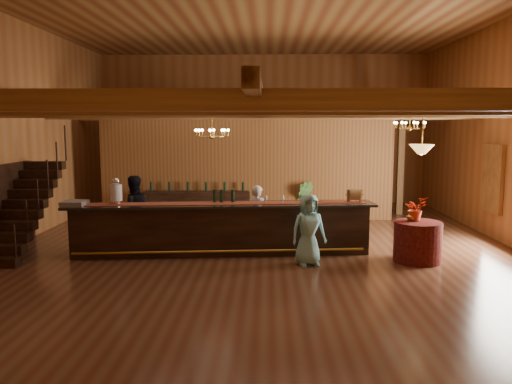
{
  "coord_description": "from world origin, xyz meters",
  "views": [
    {
      "loc": [
        0.17,
        -11.85,
        2.87
      ],
      "look_at": [
        -0.12,
        0.41,
        1.26
      ],
      "focal_mm": 35.0,
      "sensor_mm": 36.0,
      "label": 1
    }
  ],
  "objects_px": {
    "round_table": "(418,242)",
    "bartender": "(257,216)",
    "guest": "(309,230)",
    "floor_plant": "(302,201)",
    "backbar_shelf": "(197,206)",
    "chandelier_right": "(410,125)",
    "staff_second": "(133,211)",
    "pendant_lamp": "(422,149)",
    "tasting_bar": "(222,228)",
    "beverage_dispenser": "(116,191)",
    "raffle_drum": "(355,195)",
    "chandelier_left": "(212,133)"
  },
  "relations": [
    {
      "from": "tasting_bar",
      "to": "staff_second",
      "type": "bearing_deg",
      "value": 157.79
    },
    {
      "from": "tasting_bar",
      "to": "chandelier_left",
      "type": "bearing_deg",
      "value": 105.38
    },
    {
      "from": "chandelier_left",
      "to": "guest",
      "type": "distance_m",
      "value": 3.36
    },
    {
      "from": "backbar_shelf",
      "to": "guest",
      "type": "distance_m",
      "value": 5.8
    },
    {
      "from": "chandelier_right",
      "to": "guest",
      "type": "distance_m",
      "value": 4.42
    },
    {
      "from": "guest",
      "to": "bartender",
      "type": "bearing_deg",
      "value": 108.79
    },
    {
      "from": "tasting_bar",
      "to": "raffle_drum",
      "type": "xyz_separation_m",
      "value": [
        3.01,
        0.22,
        0.74
      ]
    },
    {
      "from": "pendant_lamp",
      "to": "guest",
      "type": "relative_size",
      "value": 0.6
    },
    {
      "from": "backbar_shelf",
      "to": "floor_plant",
      "type": "bearing_deg",
      "value": -0.97
    },
    {
      "from": "raffle_drum",
      "to": "floor_plant",
      "type": "distance_m",
      "value": 4.14
    },
    {
      "from": "round_table",
      "to": "bartender",
      "type": "bearing_deg",
      "value": 159.96
    },
    {
      "from": "beverage_dispenser",
      "to": "guest",
      "type": "bearing_deg",
      "value": -9.8
    },
    {
      "from": "chandelier_right",
      "to": "guest",
      "type": "bearing_deg",
      "value": -135.56
    },
    {
      "from": "beverage_dispenser",
      "to": "bartender",
      "type": "xyz_separation_m",
      "value": [
        3.11,
        0.85,
        -0.69
      ]
    },
    {
      "from": "round_table",
      "to": "backbar_shelf",
      "type": "bearing_deg",
      "value": 139.21
    },
    {
      "from": "backbar_shelf",
      "to": "bartender",
      "type": "xyz_separation_m",
      "value": [
        1.91,
        -3.37,
        0.29
      ]
    },
    {
      "from": "chandelier_right",
      "to": "floor_plant",
      "type": "bearing_deg",
      "value": 137.09
    },
    {
      "from": "round_table",
      "to": "chandelier_right",
      "type": "xyz_separation_m",
      "value": [
        0.41,
        2.39,
        2.48
      ]
    },
    {
      "from": "chandelier_right",
      "to": "floor_plant",
      "type": "distance_m",
      "value": 4.16
    },
    {
      "from": "chandelier_right",
      "to": "staff_second",
      "type": "height_order",
      "value": "chandelier_right"
    },
    {
      "from": "tasting_bar",
      "to": "staff_second",
      "type": "distance_m",
      "value": 2.3
    },
    {
      "from": "chandelier_right",
      "to": "bartender",
      "type": "bearing_deg",
      "value": -163.71
    },
    {
      "from": "backbar_shelf",
      "to": "guest",
      "type": "xyz_separation_m",
      "value": [
        3.01,
        -4.94,
        0.3
      ]
    },
    {
      "from": "pendant_lamp",
      "to": "guest",
      "type": "xyz_separation_m",
      "value": [
        -2.35,
        -0.32,
        -1.65
      ]
    },
    {
      "from": "round_table",
      "to": "chandelier_right",
      "type": "distance_m",
      "value": 3.46
    },
    {
      "from": "round_table",
      "to": "guest",
      "type": "distance_m",
      "value": 2.39
    },
    {
      "from": "tasting_bar",
      "to": "pendant_lamp",
      "type": "distance_m",
      "value": 4.64
    },
    {
      "from": "staff_second",
      "to": "tasting_bar",
      "type": "bearing_deg",
      "value": 134.5
    },
    {
      "from": "tasting_bar",
      "to": "pendant_lamp",
      "type": "height_order",
      "value": "pendant_lamp"
    },
    {
      "from": "backbar_shelf",
      "to": "guest",
      "type": "bearing_deg",
      "value": -61.76
    },
    {
      "from": "chandelier_left",
      "to": "staff_second",
      "type": "distance_m",
      "value": 2.67
    },
    {
      "from": "backbar_shelf",
      "to": "pendant_lamp",
      "type": "relative_size",
      "value": 3.58
    },
    {
      "from": "raffle_drum",
      "to": "round_table",
      "type": "bearing_deg",
      "value": -32.41
    },
    {
      "from": "raffle_drum",
      "to": "backbar_shelf",
      "type": "bearing_deg",
      "value": 137.07
    },
    {
      "from": "pendant_lamp",
      "to": "bartender",
      "type": "bearing_deg",
      "value": 159.96
    },
    {
      "from": "tasting_bar",
      "to": "raffle_drum",
      "type": "relative_size",
      "value": 20.47
    },
    {
      "from": "backbar_shelf",
      "to": "staff_second",
      "type": "relative_size",
      "value": 1.88
    },
    {
      "from": "tasting_bar",
      "to": "guest",
      "type": "bearing_deg",
      "value": -30.17
    },
    {
      "from": "backbar_shelf",
      "to": "tasting_bar",
      "type": "bearing_deg",
      "value": -77.58
    },
    {
      "from": "round_table",
      "to": "floor_plant",
      "type": "xyz_separation_m",
      "value": [
        -2.14,
        4.75,
        0.17
      ]
    },
    {
      "from": "bartender",
      "to": "staff_second",
      "type": "bearing_deg",
      "value": 24.08
    },
    {
      "from": "raffle_drum",
      "to": "chandelier_right",
      "type": "bearing_deg",
      "value": 44.55
    },
    {
      "from": "beverage_dispenser",
      "to": "backbar_shelf",
      "type": "bearing_deg",
      "value": 74.1
    },
    {
      "from": "floor_plant",
      "to": "raffle_drum",
      "type": "bearing_deg",
      "value": -77.11
    },
    {
      "from": "tasting_bar",
      "to": "round_table",
      "type": "relative_size",
      "value": 6.97
    },
    {
      "from": "guest",
      "to": "floor_plant",
      "type": "relative_size",
      "value": 1.24
    },
    {
      "from": "beverage_dispenser",
      "to": "guest",
      "type": "distance_m",
      "value": 4.33
    },
    {
      "from": "beverage_dispenser",
      "to": "chandelier_right",
      "type": "bearing_deg",
      "value": 15.82
    },
    {
      "from": "backbar_shelf",
      "to": "chandelier_right",
      "type": "distance_m",
      "value": 6.66
    },
    {
      "from": "round_table",
      "to": "bartender",
      "type": "relative_size",
      "value": 0.67
    }
  ]
}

